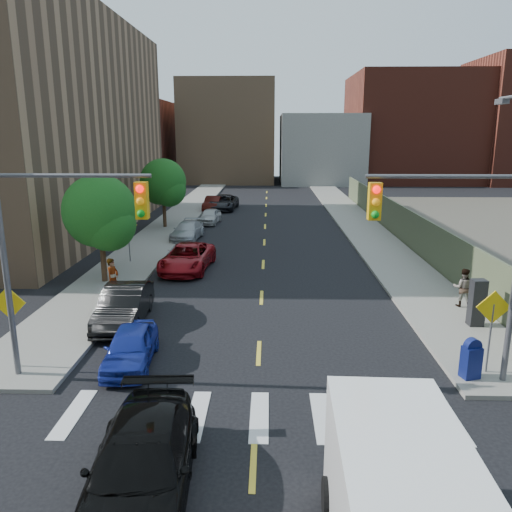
# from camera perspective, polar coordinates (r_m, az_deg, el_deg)

# --- Properties ---
(sidewalk_nw) EXTENTS (3.50, 73.00, 0.15)m
(sidewalk_nw) POSITION_cam_1_polar(r_m,az_deg,el_deg) (50.77, -7.68, 5.45)
(sidewalk_nw) COLOR gray
(sidewalk_nw) RESTS_ON ground
(sidewalk_ne) EXTENTS (3.50, 73.00, 0.15)m
(sidewalk_ne) POSITION_cam_1_polar(r_m,az_deg,el_deg) (50.67, 9.98, 5.35)
(sidewalk_ne) COLOR gray
(sidewalk_ne) RESTS_ON ground
(fence_north) EXTENTS (0.12, 44.00, 2.50)m
(fence_north) POSITION_cam_1_polar(r_m,az_deg,el_deg) (37.76, 15.76, 3.94)
(fence_north) COLOR #5D6446
(fence_north) RESTS_ON ground
(bg_bldg_west) EXTENTS (14.00, 18.00, 12.00)m
(bg_bldg_west) POSITION_cam_1_polar(r_m,az_deg,el_deg) (81.21, -14.78, 12.48)
(bg_bldg_west) COLOR #592319
(bg_bldg_west) RESTS_ON ground
(bg_bldg_midwest) EXTENTS (14.00, 16.00, 15.00)m
(bg_bldg_midwest) POSITION_cam_1_polar(r_m,az_deg,el_deg) (80.32, -3.08, 13.97)
(bg_bldg_midwest) COLOR #8C6B4C
(bg_bldg_midwest) RESTS_ON ground
(bg_bldg_center) EXTENTS (12.00, 16.00, 10.00)m
(bg_bldg_center) POSITION_cam_1_polar(r_m,az_deg,el_deg) (78.48, 7.30, 12.05)
(bg_bldg_center) COLOR gray
(bg_bldg_center) RESTS_ON ground
(bg_bldg_east) EXTENTS (18.00, 18.00, 16.00)m
(bg_bldg_east) POSITION_cam_1_polar(r_m,az_deg,el_deg) (82.95, 17.18, 13.73)
(bg_bldg_east) COLOR #592319
(bg_bldg_east) RESTS_ON ground
(signal_nw) EXTENTS (4.59, 0.30, 7.00)m
(signal_nw) POSITION_cam_1_polar(r_m,az_deg,el_deg) (15.70, -22.23, 2.04)
(signal_nw) COLOR #59595E
(signal_nw) RESTS_ON ground
(signal_ne) EXTENTS (4.59, 0.30, 7.00)m
(signal_ne) POSITION_cam_1_polar(r_m,az_deg,el_deg) (15.45, 22.98, 1.79)
(signal_ne) COLOR #59595E
(signal_ne) RESTS_ON ground
(warn_sign_nw) EXTENTS (1.06, 0.06, 2.83)m
(warn_sign_nw) POSITION_cam_1_polar(r_m,az_deg,el_deg) (17.57, -26.28, -5.77)
(warn_sign_nw) COLOR #59595E
(warn_sign_nw) RESTS_ON ground
(warn_sign_ne) EXTENTS (1.06, 0.06, 2.83)m
(warn_sign_ne) POSITION_cam_1_polar(r_m,az_deg,el_deg) (17.02, 25.40, -6.28)
(warn_sign_ne) COLOR #59595E
(warn_sign_ne) RESTS_ON ground
(warn_sign_midwest) EXTENTS (1.06, 0.06, 2.83)m
(warn_sign_midwest) POSITION_cam_1_polar(r_m,az_deg,el_deg) (29.74, -14.38, 2.88)
(warn_sign_midwest) COLOR #59595E
(warn_sign_midwest) RESTS_ON ground
(tree_west_near) EXTENTS (3.66, 3.64, 5.52)m
(tree_west_near) POSITION_cam_1_polar(r_m,az_deg,el_deg) (25.83, -17.37, 4.40)
(tree_west_near) COLOR #332114
(tree_west_near) RESTS_ON ground
(tree_west_far) EXTENTS (3.66, 3.64, 5.52)m
(tree_west_far) POSITION_cam_1_polar(r_m,az_deg,el_deg) (40.19, -10.55, 8.01)
(tree_west_far) COLOR #332114
(tree_west_far) RESTS_ON ground
(parked_car_blue) EXTENTS (1.74, 3.78, 1.25)m
(parked_car_blue) POSITION_cam_1_polar(r_m,az_deg,el_deg) (17.17, -14.13, -10.05)
(parked_car_blue) COLOR #1B2C98
(parked_car_blue) RESTS_ON ground
(parked_car_black) EXTENTS (1.88, 4.72, 1.53)m
(parked_car_black) POSITION_cam_1_polar(r_m,az_deg,el_deg) (20.68, -14.85, -5.49)
(parked_car_black) COLOR black
(parked_car_black) RESTS_ON ground
(parked_car_red) EXTENTS (2.81, 5.38, 1.45)m
(parked_car_red) POSITION_cam_1_polar(r_m,az_deg,el_deg) (27.93, -7.85, -0.18)
(parked_car_red) COLOR maroon
(parked_car_red) RESTS_ON ground
(parked_car_silver) EXTENTS (2.21, 4.53, 1.27)m
(parked_car_silver) POSITION_cam_1_polar(r_m,az_deg,el_deg) (36.01, -7.83, 2.87)
(parked_car_silver) COLOR #A6AAAD
(parked_car_silver) RESTS_ON ground
(parked_car_white) EXTENTS (1.86, 3.84, 1.26)m
(parked_car_white) POSITION_cam_1_polar(r_m,az_deg,el_deg) (42.14, -5.30, 4.55)
(parked_car_white) COLOR #BBBBBB
(parked_car_white) RESTS_ON ground
(parked_car_maroon) EXTENTS (1.79, 4.27, 1.37)m
(parked_car_maroon) POSITION_cam_1_polar(r_m,az_deg,el_deg) (49.43, -4.93, 6.01)
(parked_car_maroon) COLOR #390F0B
(parked_car_maroon) RESTS_ON ground
(parked_car_grey) EXTENTS (2.89, 5.48, 1.47)m
(parked_car_grey) POSITION_cam_1_polar(r_m,az_deg,el_deg) (49.66, -3.74, 6.13)
(parked_car_grey) COLOR black
(parked_car_grey) RESTS_ON ground
(black_sedan) EXTENTS (2.46, 5.38, 1.53)m
(black_sedan) POSITION_cam_1_polar(r_m,az_deg,el_deg) (11.49, -12.98, -22.30)
(black_sedan) COLOR black
(black_sedan) RESTS_ON ground
(mailbox) EXTENTS (0.62, 0.53, 1.29)m
(mailbox) POSITION_cam_1_polar(r_m,az_deg,el_deg) (16.87, 23.38, -10.71)
(mailbox) COLOR #0E1856
(mailbox) RESTS_ON sidewalk_ne
(payphone) EXTENTS (0.58, 0.48, 1.85)m
(payphone) POSITION_cam_1_polar(r_m,az_deg,el_deg) (21.20, 23.94, -4.89)
(payphone) COLOR black
(payphone) RESTS_ON sidewalk_ne
(pedestrian_west) EXTENTS (0.63, 0.79, 1.91)m
(pedestrian_west) POSITION_cam_1_polar(r_m,az_deg,el_deg) (23.23, -16.03, -2.55)
(pedestrian_west) COLOR gray
(pedestrian_west) RESTS_ON sidewalk_nw
(pedestrian_east) EXTENTS (0.98, 0.86, 1.69)m
(pedestrian_east) POSITION_cam_1_polar(r_m,az_deg,el_deg) (23.26, 22.57, -3.35)
(pedestrian_east) COLOR gray
(pedestrian_east) RESTS_ON sidewalk_ne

